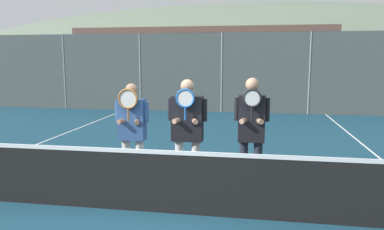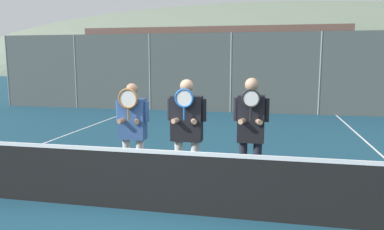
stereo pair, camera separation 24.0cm
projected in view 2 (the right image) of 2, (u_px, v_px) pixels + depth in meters
ground_plane at (152, 211)px, 5.34m from camera, size 120.00×120.00×0.00m
hill_distant at (262, 71)px, 65.08m from camera, size 111.86×62.15×21.75m
clubhouse_building at (216, 61)px, 24.06m from camera, size 15.40×5.50×3.99m
fence_back at (231, 73)px, 15.00m from camera, size 20.55×0.06×3.19m
tennis_net at (152, 180)px, 5.27m from camera, size 11.00×0.09×1.01m
court_line_left_sideline at (30, 148)px, 9.08m from camera, size 0.05×16.00×0.01m
player_leftmost at (133, 128)px, 6.12m from camera, size 0.56×0.34×1.77m
player_center_left at (187, 128)px, 5.83m from camera, size 0.62×0.34×1.85m
player_center_right at (251, 130)px, 5.67m from camera, size 0.54×0.34×1.88m
car_far_left at (109, 84)px, 19.05m from camera, size 4.77×2.08×1.72m
car_left_of_center at (211, 85)px, 18.05m from camera, size 4.39×2.00×1.72m
car_center at (321, 86)px, 17.27m from camera, size 4.42×2.04×1.77m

